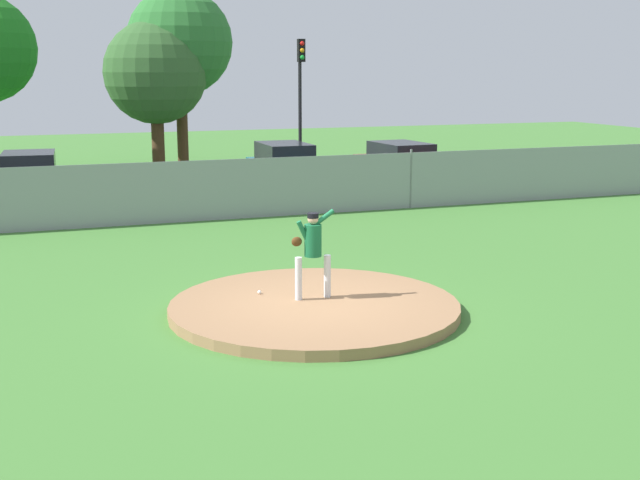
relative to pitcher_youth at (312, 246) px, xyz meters
The scene contains 13 objects.
ground_plane 5.86m from the pitcher_youth, 90.55° to the left, with size 80.00×80.00×0.00m, color #427A33.
asphalt_strip 14.29m from the pitcher_youth, 90.22° to the left, with size 44.00×7.00×0.01m, color #2B2B2D.
pitchers_mound 1.13m from the pitcher_youth, 101.93° to the right, with size 5.36×5.36×0.19m, color #99704C.
pitcher_youth is the anchor object (origin of this frame).
baseball 1.44m from the pitcher_youth, 143.35° to the left, with size 0.07×0.07×0.07m, color white.
chainlink_fence 9.74m from the pitcher_youth, 90.32° to the left, with size 34.26×0.07×1.90m.
parked_car_teal 15.22m from the pitcher_youth, 74.51° to the left, with size 1.86×4.59×1.78m.
parked_car_slate 15.46m from the pitcher_youth, 107.94° to the left, with size 2.03×4.24×1.73m.
parked_car_red 16.70m from the pitcher_youth, 59.03° to the left, with size 2.15×4.59×1.69m.
traffic_cone_orange 15.35m from the pitcher_youth, 63.15° to the left, with size 0.40×0.40×0.55m.
traffic_light_far 19.06m from the pitcher_youth, 72.07° to the left, with size 0.28×0.46×5.60m.
tree_tall_centre 21.79m from the pitcher_youth, 88.50° to the left, with size 4.35×4.35×6.47m.
tree_leaning_west 22.74m from the pitcher_youth, 85.49° to the left, with size 4.56×4.56×7.83m.
Camera 1 is at (-4.88, -13.80, 4.41)m, focal length 46.26 mm.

